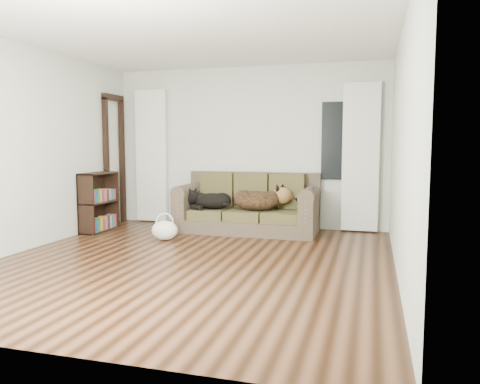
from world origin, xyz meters
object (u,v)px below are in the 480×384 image
(tote_bag, at_px, (165,229))
(bookshelf, at_px, (99,199))
(sofa, at_px, (247,203))
(dog_black_lab, at_px, (210,200))
(dog_shepherd, at_px, (259,201))

(tote_bag, relative_size, bookshelf, 0.41)
(sofa, relative_size, tote_bag, 5.65)
(tote_bag, height_order, bookshelf, bookshelf)
(dog_black_lab, bearing_deg, sofa, 14.29)
(tote_bag, bearing_deg, dog_shepherd, 38.23)
(dog_black_lab, bearing_deg, tote_bag, -110.99)
(sofa, xyz_separation_m, dog_shepherd, (0.20, -0.05, 0.04))
(dog_black_lab, bearing_deg, bookshelf, -160.16)
(dog_black_lab, bearing_deg, dog_shepherd, 8.15)
(dog_black_lab, relative_size, bookshelf, 0.66)
(dog_black_lab, relative_size, dog_shepherd, 0.81)
(tote_bag, xyz_separation_m, bookshelf, (-1.27, 0.36, 0.34))
(dog_shepherd, height_order, bookshelf, bookshelf)
(sofa, bearing_deg, dog_black_lab, -169.17)
(tote_bag, distance_m, bookshelf, 1.36)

